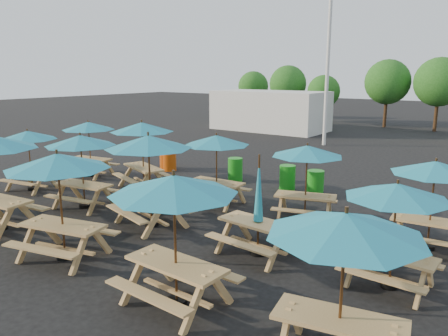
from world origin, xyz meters
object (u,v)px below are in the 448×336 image
Objects in this scene: picnic_unit_4 at (81,144)px; picnic_unit_10 at (258,214)px; picnic_unit_1 at (28,138)px; waste_bin_0 at (166,158)px; picnic_unit_14 at (435,172)px; picnic_unit_9 at (174,192)px; picnic_unit_13 at (397,197)px; picnic_unit_12 at (345,233)px; waste_bin_1 at (170,160)px; waste_bin_3 at (287,178)px; picnic_unit_8 at (216,144)px; waste_bin_4 at (315,184)px; waste_bin_2 at (235,170)px; picnic_unit_2 at (88,129)px; picnic_unit_7 at (149,147)px; picnic_unit_6 at (58,167)px; picnic_unit_5 at (142,131)px; picnic_unit_11 at (307,155)px.

picnic_unit_10 is at bearing -9.26° from picnic_unit_4.
picnic_unit_1 reaches higher than waste_bin_0.
picnic_unit_14 is (3.09, 2.66, 0.90)m from picnic_unit_10.
picnic_unit_9 is 1.15× the size of picnic_unit_13.
picnic_unit_12 is 2.88m from picnic_unit_13.
waste_bin_1 is at bearing 132.05° from picnic_unit_12.
waste_bin_0 is 5.97m from waste_bin_3.
picnic_unit_1 is at bearing -161.79° from picnic_unit_8.
waste_bin_4 is (1.16, -0.19, 0.00)m from waste_bin_3.
picnic_unit_8 is at bearing 160.62° from picnic_unit_13.
picnic_unit_10 is 2.61× the size of waste_bin_0.
picnic_unit_12 reaches higher than waste_bin_0.
picnic_unit_9 is at bearing -132.54° from picnic_unit_13.
picnic_unit_9 is (3.14, -5.33, 0.17)m from picnic_unit_8.
waste_bin_2 is (-4.40, 5.41, -0.51)m from picnic_unit_10.
picnic_unit_10 is 1.11× the size of picnic_unit_13.
picnic_unit_14 is at bearing 6.18° from picnic_unit_4.
picnic_unit_12 reaches higher than picnic_unit_4.
picnic_unit_8 is (6.43, -0.07, 0.02)m from picnic_unit_2.
picnic_unit_12 reaches higher than picnic_unit_8.
waste_bin_3 is at bearing 42.94° from picnic_unit_4.
waste_bin_0 is 7.13m from waste_bin_4.
picnic_unit_8 is 6.23m from picnic_unit_14.
picnic_unit_14 is (6.47, 2.74, -0.32)m from picnic_unit_7.
picnic_unit_8 is 1.06× the size of picnic_unit_13.
picnic_unit_2 is at bearing -159.62° from waste_bin_3.
picnic_unit_10 is at bearing -79.35° from waste_bin_4.
picnic_unit_8 is 1.03× the size of picnic_unit_14.
picnic_unit_2 is 11.00m from picnic_unit_9.
picnic_unit_12 is at bearing -96.48° from picnic_unit_14.
waste_bin_3 is at bearing 67.49° from picnic_unit_6.
picnic_unit_10 is 2.61× the size of waste_bin_3.
picnic_unit_5 is 3.16× the size of waste_bin_1.
picnic_unit_7 is 1.27× the size of picnic_unit_8.
picnic_unit_1 is at bearing -166.26° from picnic_unit_7.
picnic_unit_2 is 1.06× the size of picnic_unit_8.
picnic_unit_2 is 2.62× the size of waste_bin_0.
waste_bin_0 is at bearing 132.32° from picnic_unit_12.
picnic_unit_13 is (-0.10, 2.87, -0.19)m from picnic_unit_12.
picnic_unit_10 is (-0.00, 2.76, -1.14)m from picnic_unit_9.
picnic_unit_2 is at bearing 163.74° from picnic_unit_11.
picnic_unit_13 is at bearing 46.86° from picnic_unit_9.
picnic_unit_6 is 3.02× the size of waste_bin_3.
picnic_unit_6 reaches higher than picnic_unit_8.
picnic_unit_13 is (2.91, 0.18, 0.87)m from picnic_unit_10.
picnic_unit_12 is 2.81× the size of waste_bin_1.
picnic_unit_10 reaches higher than picnic_unit_12.
picnic_unit_10 is (3.14, -2.57, -0.98)m from picnic_unit_8.
waste_bin_2 is at bearing 115.38° from picnic_unit_7.
picnic_unit_6 is at bearing -60.20° from waste_bin_0.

